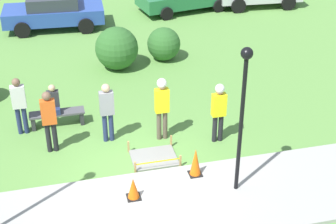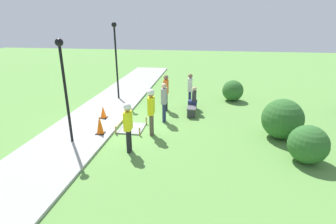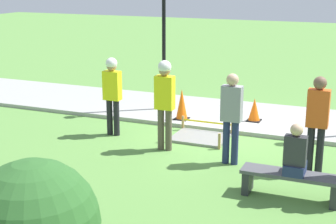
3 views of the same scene
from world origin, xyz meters
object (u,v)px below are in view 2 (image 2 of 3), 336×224
at_px(lamppost_near, 64,77).
at_px(worker_assistant, 151,107).
at_px(worker_supervisor, 128,123).
at_px(traffic_cone_far_patch, 100,125).
at_px(bystander_in_orange_shirt, 166,90).
at_px(bystander_in_white_shirt, 164,100).
at_px(bystander_in_gray_shirt, 190,88).
at_px(person_seated_on_bench, 194,97).
at_px(traffic_cone_near_patch, 103,112).
at_px(park_bench, 192,107).
at_px(lamppost_far, 116,51).

bearing_deg(lamppost_near, worker_assistant, 113.40).
bearing_deg(worker_supervisor, traffic_cone_far_patch, -126.07).
distance_m(bystander_in_orange_shirt, bystander_in_white_shirt, 1.62).
relative_size(traffic_cone_far_patch, bystander_in_gray_shirt, 0.43).
xyz_separation_m(person_seated_on_bench, lamppost_near, (4.23, -4.39, 1.79)).
bearing_deg(bystander_in_gray_shirt, worker_supervisor, -18.06).
relative_size(person_seated_on_bench, worker_assistant, 0.46).
relative_size(traffic_cone_near_patch, traffic_cone_far_patch, 0.75).
bearing_deg(worker_supervisor, bystander_in_orange_shirt, 172.56).
height_order(park_bench, worker_assistant, worker_assistant).
xyz_separation_m(traffic_cone_far_patch, bystander_in_gray_shirt, (-4.36, 3.34, 0.55)).
height_order(person_seated_on_bench, bystander_in_white_shirt, bystander_in_white_shirt).
bearing_deg(bystander_in_white_shirt, person_seated_on_bench, 138.97).
relative_size(park_bench, lamppost_near, 0.43).
distance_m(lamppost_near, lamppost_far, 5.86).
bearing_deg(person_seated_on_bench, bystander_in_gray_shirt, -165.49).
relative_size(worker_assistant, bystander_in_orange_shirt, 1.04).
distance_m(traffic_cone_near_patch, bystander_in_gray_shirt, 4.74).
distance_m(traffic_cone_far_patch, bystander_in_white_shirt, 3.08).
height_order(traffic_cone_far_patch, bystander_in_white_shirt, bystander_in_white_shirt).
bearing_deg(bystander_in_orange_shirt, bystander_in_gray_shirt, 124.39).
xyz_separation_m(bystander_in_orange_shirt, lamppost_far, (-1.47, -3.07, 1.79)).
bearing_deg(person_seated_on_bench, traffic_cone_far_patch, -46.61).
bearing_deg(bystander_in_gray_shirt, bystander_in_orange_shirt, -55.61).
height_order(person_seated_on_bench, bystander_in_orange_shirt, bystander_in_orange_shirt).
bearing_deg(traffic_cone_near_patch, bystander_in_orange_shirt, 123.78).
bearing_deg(park_bench, traffic_cone_near_patch, -68.68).
xyz_separation_m(person_seated_on_bench, bystander_in_gray_shirt, (-0.97, -0.25, 0.22)).
distance_m(traffic_cone_far_patch, person_seated_on_bench, 4.95).
distance_m(bystander_in_gray_shirt, bystander_in_white_shirt, 2.62).
height_order(traffic_cone_near_patch, lamppost_far, lamppost_far).
distance_m(worker_supervisor, lamppost_far, 6.85).
bearing_deg(lamppost_far, traffic_cone_far_patch, 10.21).
relative_size(bystander_in_gray_shirt, bystander_in_white_shirt, 0.99).
bearing_deg(person_seated_on_bench, lamppost_near, -46.10).
bearing_deg(worker_supervisor, bystander_in_white_shirt, 165.85).
distance_m(park_bench, worker_assistant, 3.40).
height_order(bystander_in_gray_shirt, lamppost_far, lamppost_far).
xyz_separation_m(worker_supervisor, bystander_in_white_shirt, (-3.07, 0.77, -0.06)).
height_order(park_bench, worker_supervisor, worker_supervisor).
bearing_deg(traffic_cone_far_patch, bystander_in_gray_shirt, 142.54).
xyz_separation_m(worker_assistant, bystander_in_orange_shirt, (-3.15, 0.11, -0.12)).
bearing_deg(person_seated_on_bench, bystander_in_white_shirt, -41.03).
bearing_deg(worker_supervisor, park_bench, 155.98).
bearing_deg(park_bench, traffic_cone_far_patch, -46.71).
height_order(traffic_cone_far_patch, lamppost_near, lamppost_near).
bearing_deg(traffic_cone_near_patch, traffic_cone_far_patch, 17.58).
distance_m(worker_supervisor, bystander_in_white_shirt, 3.17).
height_order(person_seated_on_bench, worker_supervisor, worker_supervisor).
bearing_deg(person_seated_on_bench, worker_assistant, -27.19).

